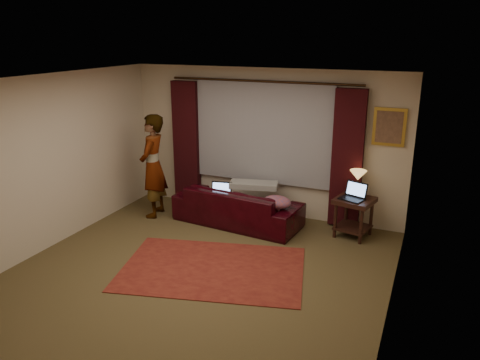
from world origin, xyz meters
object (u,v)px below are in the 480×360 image
tiffany_lamp (357,183)px  sofa (238,199)px  laptop_sofa (220,192)px  person (153,166)px  end_table (353,217)px  laptop_table (352,192)px

tiffany_lamp → sofa: bearing=-168.9°
sofa → laptop_sofa: bearing=24.4°
laptop_sofa → person: (-1.24, -0.13, 0.35)m
laptop_sofa → end_table: 2.25m
laptop_table → tiffany_lamp: bearing=98.7°
sofa → tiffany_lamp: bearing=-163.0°
sofa → laptop_table: 1.93m
laptop_sofa → end_table: laptop_sofa is taller
sofa → laptop_table: size_ratio=5.51×
laptop_table → person: size_ratio=0.22×
person → laptop_table: bearing=84.1°
end_table → tiffany_lamp: size_ratio=1.52×
laptop_sofa → end_table: bearing=-2.7°
person → tiffany_lamp: bearing=87.4°
tiffany_lamp → person: person is taller
laptop_sofa → person: 1.29m
laptop_sofa → tiffany_lamp: (2.22, 0.47, 0.29)m
sofa → tiffany_lamp: tiffany_lamp is taller
tiffany_lamp → laptop_table: size_ratio=1.08×
tiffany_lamp → laptop_table: bearing=-100.9°
tiffany_lamp → person: 3.51m
end_table → person: size_ratio=0.35×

